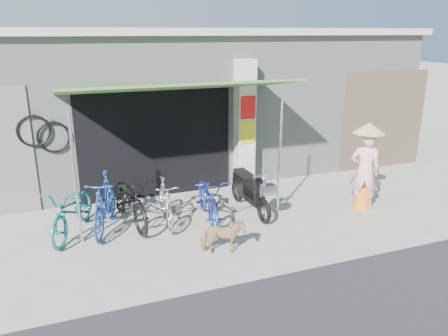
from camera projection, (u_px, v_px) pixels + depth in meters
name	position (u px, v px, depth m)	size (l,w,h in m)	color
ground	(253.00, 233.00, 8.12)	(80.00, 80.00, 0.00)	#9F9990
bicycle_shop	(178.00, 97.00, 12.11)	(12.30, 5.30, 3.66)	gray
shop_pillar	(244.00, 125.00, 10.14)	(0.42, 0.44, 3.00)	beige
awning	(179.00, 89.00, 8.51)	(4.60, 1.88, 2.72)	#3C692F
neighbour_right	(383.00, 120.00, 11.73)	(2.60, 0.06, 2.60)	brown
bike_teal	(73.00, 210.00, 7.95)	(0.63, 1.81, 0.95)	#196E70
bike_blue	(105.00, 203.00, 8.12)	(0.50, 1.78, 1.07)	navy
bike_black	(129.00, 199.00, 8.36)	(0.67, 1.93, 1.01)	black
bike_silver	(165.00, 202.00, 8.40)	(0.42, 1.49, 0.90)	#B4B3B8
bike_navy	(209.00, 199.00, 8.44)	(0.66, 1.88, 0.99)	navy
street_dog	(223.00, 237.00, 7.28)	(0.34, 0.74, 0.62)	#95874F
moped	(249.00, 191.00, 8.99)	(0.50, 1.76, 0.99)	black
nun	(365.00, 167.00, 9.00)	(0.73, 0.66, 1.85)	pink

